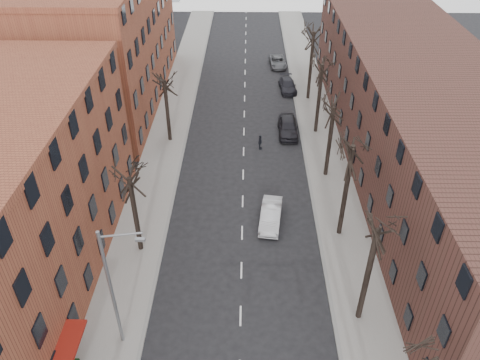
{
  "coord_description": "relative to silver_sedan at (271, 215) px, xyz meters",
  "views": [
    {
      "loc": [
        0.28,
        -7.49,
        24.86
      ],
      "look_at": [
        -0.19,
        21.56,
        4.0
      ],
      "focal_mm": 35.0,
      "sensor_mm": 36.0,
      "label": 1
    }
  ],
  "objects": [
    {
      "name": "tree_right_e",
      "position": [
        5.31,
        14.71,
        -0.74
      ],
      "size": [
        5.2,
        5.2,
        10.8
      ],
      "primitive_type": null,
      "color": "black",
      "rests_on": "ground"
    },
    {
      "name": "tree_right_b",
      "position": [
        5.31,
        -9.29,
        -0.74
      ],
      "size": [
        5.2,
        5.2,
        10.8
      ],
      "primitive_type": null,
      "color": "black",
      "rests_on": "ground"
    },
    {
      "name": "parked_car_far",
      "position": [
        2.17,
        32.9,
        -0.11
      ],
      "size": [
        2.43,
        4.7,
        1.26
      ],
      "primitive_type": "imported",
      "rotation": [
        0.0,
        0.0,
        0.08
      ],
      "color": "#525459",
      "rests_on": "ground"
    },
    {
      "name": "parked_car_mid",
      "position": [
        3.01,
        25.07,
        -0.07
      ],
      "size": [
        2.23,
        4.78,
        1.35
      ],
      "primitive_type": "imported",
      "rotation": [
        0.0,
        0.0,
        0.07
      ],
      "color": "black",
      "rests_on": "ground"
    },
    {
      "name": "tree_right_f",
      "position": [
        5.31,
        22.71,
        -0.74
      ],
      "size": [
        5.2,
        5.2,
        11.6
      ],
      "primitive_type": null,
      "color": "black",
      "rests_on": "ground"
    },
    {
      "name": "silver_sedan",
      "position": [
        0.0,
        0.0,
        0.0
      ],
      "size": [
        2.12,
        4.67,
        1.49
      ],
      "primitive_type": "imported",
      "rotation": [
        0.0,
        0.0,
        -0.12
      ],
      "color": "#B4B6BB",
      "rests_on": "ground"
    },
    {
      "name": "streetlight",
      "position": [
        -9.31,
        -11.29,
        4.27
      ],
      "size": [
        2.45,
        0.22,
        9.03
      ],
      "color": "slate",
      "rests_on": "ground"
    },
    {
      "name": "pedestrian_crossing",
      "position": [
        -0.65,
        11.27,
        0.02
      ],
      "size": [
        0.58,
        0.96,
        1.53
      ],
      "primitive_type": "imported",
      "rotation": [
        0.0,
        0.0,
        1.32
      ],
      "color": "black",
      "rests_on": "ground"
    },
    {
      "name": "tree_right_c",
      "position": [
        5.31,
        -1.29,
        -0.74
      ],
      "size": [
        5.2,
        5.2,
        11.6
      ],
      "primitive_type": null,
      "color": "black",
      "rests_on": "ground"
    },
    {
      "name": "parked_car_near",
      "position": [
        2.33,
        14.32,
        0.1
      ],
      "size": [
        2.0,
        4.96,
        1.69
      ],
      "primitive_type": "imported",
      "rotation": [
        0.0,
        0.0,
        -0.0
      ],
      "color": "black",
      "rests_on": "ground"
    },
    {
      "name": "sidewalk_right",
      "position": [
        5.71,
        13.71,
        -0.67
      ],
      "size": [
        4.0,
        90.0,
        0.15
      ],
      "primitive_type": "cube",
      "color": "gray",
      "rests_on": "ground"
    },
    {
      "name": "tree_right_d",
      "position": [
        5.31,
        6.71,
        -0.74
      ],
      "size": [
        5.2,
        5.2,
        10.0
      ],
      "primitive_type": null,
      "color": "black",
      "rests_on": "ground"
    },
    {
      "name": "sidewalk_left",
      "position": [
        -10.29,
        13.71,
        -0.67
      ],
      "size": [
        4.0,
        90.0,
        0.15
      ],
      "primitive_type": "cube",
      "color": "gray",
      "rests_on": "ground"
    },
    {
      "name": "tree_left_b",
      "position": [
        -9.89,
        12.71,
        -0.74
      ],
      "size": [
        5.2,
        5.2,
        9.5
      ],
      "primitive_type": null,
      "color": "black",
      "rests_on": "ground"
    },
    {
      "name": "building_right",
      "position": [
        13.71,
        8.71,
        4.26
      ],
      "size": [
        12.0,
        50.0,
        10.0
      ],
      "primitive_type": "cube",
      "color": "#452620",
      "rests_on": "ground"
    },
    {
      "name": "building_left_far",
      "position": [
        -18.29,
        22.71,
        6.26
      ],
      "size": [
        12.0,
        28.0,
        14.0
      ],
      "primitive_type": "cube",
      "color": "brown",
      "rests_on": "ground"
    },
    {
      "name": "tree_left_a",
      "position": [
        -9.89,
        -3.29,
        -0.74
      ],
      "size": [
        5.2,
        5.2,
        9.5
      ],
      "primitive_type": null,
      "color": "black",
      "rests_on": "ground"
    }
  ]
}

